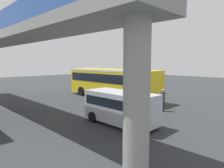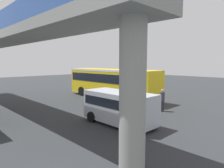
{
  "view_description": "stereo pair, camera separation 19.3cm",
  "coord_description": "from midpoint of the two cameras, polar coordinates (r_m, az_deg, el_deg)",
  "views": [
    {
      "loc": [
        -16.24,
        15.47,
        3.89
      ],
      "look_at": [
        -1.35,
        0.68,
        1.6
      ],
      "focal_mm": 31.88,
      "sensor_mm": 36.0,
      "label": 1
    },
    {
      "loc": [
        -16.38,
        15.33,
        3.89
      ],
      "look_at": [
        -1.35,
        0.68,
        1.6
      ],
      "focal_mm": 31.88,
      "sensor_mm": 36.0,
      "label": 2
    }
  ],
  "objects": [
    {
      "name": "traffic_sign",
      "position": [
        23.9,
        8.33,
        1.36
      ],
      "size": [
        0.08,
        0.6,
        2.8
      ],
      "color": "slate",
      "rests_on": "ground"
    },
    {
      "name": "lane_dash_leftmost",
      "position": [
        22.8,
        12.34,
        -3.73
      ],
      "size": [
        2.0,
        0.2,
        0.01
      ],
      "primitive_type": "cube",
      "color": "silver",
      "rests_on": "ground"
    },
    {
      "name": "ground",
      "position": [
        22.77,
        -0.9,
        -3.61
      ],
      "size": [
        80.0,
        80.0,
        0.0
      ],
      "primitive_type": "plane",
      "color": "#2D3033"
    },
    {
      "name": "city_bus",
      "position": [
        21.51,
        0.0,
        0.88
      ],
      "size": [
        11.54,
        2.85,
        3.15
      ],
      "color": "yellow",
      "rests_on": "ground"
    },
    {
      "name": "lane_dash_left",
      "position": [
        25.18,
        4.72,
        -2.67
      ],
      "size": [
        2.0,
        0.2,
        0.01
      ],
      "primitive_type": "cube",
      "color": "silver",
      "rests_on": "ground"
    },
    {
      "name": "pedestrian_overpass",
      "position": [
        17.13,
        -27.28,
        9.76
      ],
      "size": [
        26.4,
        2.6,
        6.96
      ],
      "color": "gray",
      "rests_on": "ground"
    },
    {
      "name": "lane_dash_centre",
      "position": [
        27.94,
        -1.48,
        -1.77
      ],
      "size": [
        2.0,
        0.2,
        0.01
      ],
      "primitive_type": "cube",
      "color": "silver",
      "rests_on": "ground"
    },
    {
      "name": "pedestrian",
      "position": [
        16.31,
        14.53,
        -4.58
      ],
      "size": [
        0.38,
        0.38,
        1.79
      ],
      "color": "#2D2D38",
      "rests_on": "ground"
    },
    {
      "name": "parked_van",
      "position": [
        12.55,
        2.53,
        -6.24
      ],
      "size": [
        4.8,
        2.17,
        2.05
      ],
      "color": "#B7BCC6",
      "rests_on": "ground"
    },
    {
      "name": "bicycle_green",
      "position": [
        14.83,
        10.05,
        -7.58
      ],
      "size": [
        1.77,
        0.44,
        0.96
      ],
      "color": "black",
      "rests_on": "ground"
    }
  ]
}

